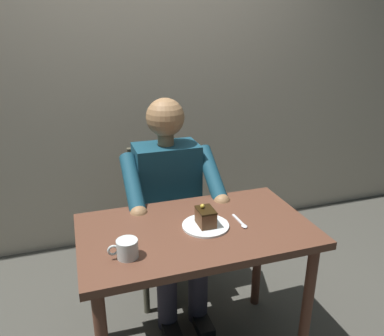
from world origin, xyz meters
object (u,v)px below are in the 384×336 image
Objects in this scene: dining_table at (196,247)px; seated_person at (171,204)px; coffee_cup at (127,248)px; chair at (164,213)px; cake_slice at (206,217)px; dessert_spoon at (241,223)px.

dining_table is 0.85× the size of seated_person.
chair is at bearing -113.66° from coffee_cup.
chair is 0.69m from cake_slice.
dining_table is at bearing 90.00° from chair.
dining_table is at bearing -9.28° from dessert_spoon.
chair is (0.00, -0.62, -0.13)m from dining_table.
chair is 0.87m from coffee_cup.
dining_table is at bearing -8.78° from cake_slice.
dining_table is at bearing -157.61° from coffee_cup.
chair is 0.23m from seated_person.
dining_table is 1.16× the size of chair.
seated_person reaches higher than dining_table.
chair is 6.33× the size of dessert_spoon.
dining_table is 0.45m from seated_person.
coffee_cup is 0.55m from dessert_spoon.
seated_person is 0.48m from cake_slice.
coffee_cup is (0.33, 0.59, 0.13)m from seated_person.
dessert_spoon is at bearing -169.21° from coffee_cup.
chair is at bearing -72.43° from dessert_spoon.
cake_slice is 0.40m from coffee_cup.
seated_person is at bearing -84.65° from cake_slice.
seated_person is 12.02× the size of cake_slice.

